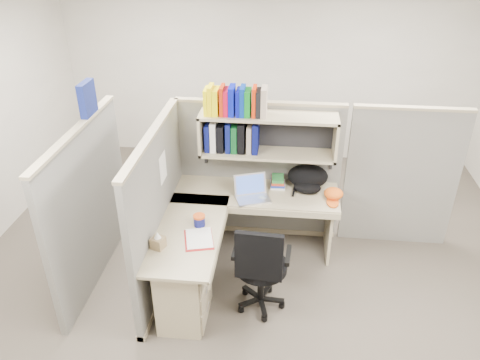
# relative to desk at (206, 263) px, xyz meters

# --- Properties ---
(ground) EXTENTS (6.00, 6.00, 0.00)m
(ground) POSITION_rel_desk_xyz_m (0.41, 0.29, -0.44)
(ground) COLOR #332F27
(ground) RESTS_ON ground
(room_shell) EXTENTS (6.00, 6.00, 6.00)m
(room_shell) POSITION_rel_desk_xyz_m (0.41, 0.29, 1.18)
(room_shell) COLOR #ADA79C
(room_shell) RESTS_ON ground
(cubicle) EXTENTS (3.79, 1.84, 1.95)m
(cubicle) POSITION_rel_desk_xyz_m (0.04, 0.74, 0.47)
(cubicle) COLOR #63635E
(cubicle) RESTS_ON ground
(desk) EXTENTS (1.74, 1.75, 0.73)m
(desk) POSITION_rel_desk_xyz_m (0.00, 0.00, 0.00)
(desk) COLOR tan
(desk) RESTS_ON ground
(laptop) EXTENTS (0.43, 0.43, 0.24)m
(laptop) POSITION_rel_desk_xyz_m (0.38, 0.71, 0.41)
(laptop) COLOR silver
(laptop) RESTS_ON desk
(backpack) EXTENTS (0.52, 0.47, 0.25)m
(backpack) POSITION_rel_desk_xyz_m (0.95, 0.98, 0.42)
(backpack) COLOR black
(backpack) RESTS_ON desk
(orange_cap) EXTENTS (0.22, 0.25, 0.11)m
(orange_cap) POSITION_rel_desk_xyz_m (1.21, 0.83, 0.35)
(orange_cap) COLOR #D05212
(orange_cap) RESTS_ON desk
(snack_canister) EXTENTS (0.11, 0.11, 0.11)m
(snack_canister) POSITION_rel_desk_xyz_m (-0.08, 0.19, 0.35)
(snack_canister) COLOR #0E1153
(snack_canister) RESTS_ON desk
(tissue_box) EXTENTS (0.14, 0.14, 0.17)m
(tissue_box) POSITION_rel_desk_xyz_m (-0.38, -0.19, 0.38)
(tissue_box) COLOR #8D7650
(tissue_box) RESTS_ON desk
(mouse) EXTENTS (0.10, 0.08, 0.03)m
(mouse) POSITION_rel_desk_xyz_m (0.48, 0.73, 0.31)
(mouse) COLOR #839CBA
(mouse) RESTS_ON desk
(paper_cup) EXTENTS (0.08, 0.08, 0.09)m
(paper_cup) POSITION_rel_desk_xyz_m (0.36, 0.95, 0.34)
(paper_cup) COLOR silver
(paper_cup) RESTS_ON desk
(book_stack) EXTENTS (0.17, 0.22, 0.10)m
(book_stack) POSITION_rel_desk_xyz_m (0.63, 1.02, 0.34)
(book_stack) COLOR slate
(book_stack) RESTS_ON desk
(loose_paper) EXTENTS (0.31, 0.36, 0.00)m
(loose_paper) POSITION_rel_desk_xyz_m (-0.04, -0.01, 0.29)
(loose_paper) COLOR white
(loose_paper) RESTS_ON desk
(task_chair) EXTENTS (0.53, 0.49, 1.00)m
(task_chair) POSITION_rel_desk_xyz_m (0.53, -0.09, -0.08)
(task_chair) COLOR black
(task_chair) RESTS_ON ground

